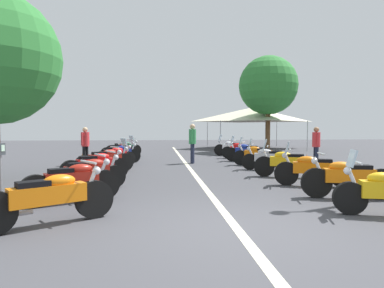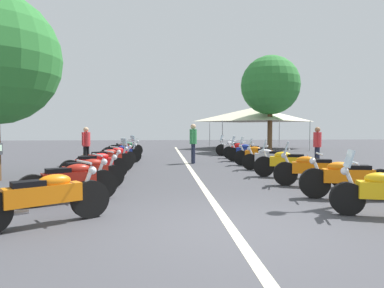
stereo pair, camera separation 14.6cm
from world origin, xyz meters
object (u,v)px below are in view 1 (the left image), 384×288
motorcycle_right_row_7 (241,150)px  bystander_0 (192,140)px  motorcycle_left_row_7 (120,150)px  bystander_1 (316,143)px  motorcycle_right_row_1 (348,178)px  motorcycle_right_row_3 (288,163)px  motorcycle_left_row_6 (120,153)px  traffic_cone_0 (83,158)px  motorcycle_right_row_5 (257,155)px  motorcycle_right_row_2 (312,169)px  motorcycle_right_row_4 (269,158)px  motorcycle_right_row_8 (232,148)px  parking_meter (0,164)px  motorcycle_left_row_2 (88,173)px  motorcycle_right_row_6 (247,152)px  motorcycle_left_row_3 (96,165)px  traffic_cone_2 (307,163)px  event_tent (252,114)px  motorcycle_left_row_4 (106,159)px  bystander_2 (85,143)px  motorcycle_left_row_1 (73,181)px  motorcycle_left_row_0 (49,197)px  motorcycle_left_row_8 (124,148)px  motorcycle_left_row_5 (114,156)px

motorcycle_right_row_7 → bystander_0: size_ratio=1.11×
motorcycle_left_row_7 → bystander_1: size_ratio=1.08×
motorcycle_right_row_1 → motorcycle_right_row_3: bearing=-75.6°
motorcycle_left_row_6 → motorcycle_right_row_1: size_ratio=0.90×
traffic_cone_0 → motorcycle_right_row_5: bearing=-97.7°
motorcycle_right_row_2 → motorcycle_right_row_4: size_ratio=1.00×
motorcycle_right_row_3 → motorcycle_right_row_8: 8.40m
motorcycle_right_row_3 → motorcycle_right_row_7: size_ratio=1.07×
bystander_1 → motorcycle_right_row_7: bearing=126.3°
bystander_0 → parking_meter: bearing=79.9°
motorcycle_left_row_2 → motorcycle_right_row_6: 9.02m
traffic_cone_0 → parking_meter: bearing=-178.4°
motorcycle_left_row_2 → motorcycle_left_row_6: bearing=60.6°
motorcycle_left_row_3 → bystander_0: size_ratio=1.07×
motorcycle_right_row_1 → traffic_cone_2: 5.05m
motorcycle_left_row_2 → traffic_cone_0: (6.01, 1.43, -0.15)m
motorcycle_left_row_3 → motorcycle_right_row_2: bearing=-44.7°
motorcycle_left_row_2 → event_tent: event_tent is taller
motorcycle_left_row_7 → event_tent: bearing=9.0°
motorcycle_right_row_2 → event_tent: bearing=-81.4°
motorcycle_left_row_2 → parking_meter: parking_meter is taller
motorcycle_left_row_2 → motorcycle_left_row_7: size_ratio=1.05×
motorcycle_left_row_4 → parking_meter: (-5.52, 1.13, 0.42)m
motorcycle_right_row_4 → motorcycle_right_row_7: 4.89m
motorcycle_right_row_2 → traffic_cone_2: 3.53m
motorcycle_right_row_7 → bystander_2: size_ratio=1.21×
motorcycle_right_row_2 → event_tent: size_ratio=0.29×
parking_meter → bystander_0: (8.31, -4.50, 0.15)m
motorcycle_left_row_2 → event_tent: 19.37m
motorcycle_right_row_6 → motorcycle_left_row_1: bearing=78.4°
motorcycle_right_row_1 → motorcycle_right_row_3: size_ratio=0.98×
motorcycle_left_row_0 → motorcycle_right_row_3: 7.61m
traffic_cone_2 → motorcycle_left_row_3: bearing=102.4°
motorcycle_left_row_1 → event_tent: event_tent is taller
bystander_1 → motorcycle_right_row_8: bearing=119.2°
motorcycle_right_row_8 → event_tent: bearing=-89.8°
motorcycle_left_row_2 → motorcycle_right_row_2: bearing=-28.9°
motorcycle_left_row_6 → motorcycle_left_row_4: bearing=-119.8°
motorcycle_right_row_5 → motorcycle_right_row_3: bearing=115.4°
event_tent → motorcycle_right_row_8: bearing=155.5°
motorcycle_right_row_8 → motorcycle_left_row_8: bearing=24.2°
motorcycle_left_row_2 → motorcycle_right_row_3: motorcycle_right_row_3 is taller
motorcycle_left_row_0 → motorcycle_left_row_1: (1.68, 0.04, -0.00)m
traffic_cone_2 → bystander_0: bearing=53.1°
motorcycle_left_row_5 → motorcycle_right_row_7: bearing=-8.7°
motorcycle_right_row_6 → traffic_cone_0: size_ratio=3.26×
motorcycle_left_row_5 → bystander_0: bearing=-19.0°
motorcycle_left_row_6 → motorcycle_left_row_8: (3.52, 0.17, 0.01)m
motorcycle_left_row_2 → parking_meter: (-2.05, 1.20, 0.45)m
motorcycle_right_row_3 → motorcycle_right_row_7: bearing=-70.9°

